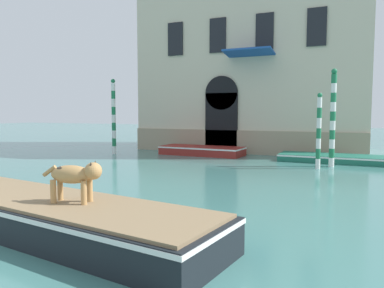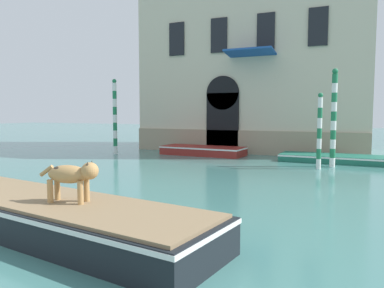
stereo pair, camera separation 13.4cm
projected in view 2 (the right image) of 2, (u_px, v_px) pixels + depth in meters
palazzo_left at (256, 32)px, 24.07m from camera, size 13.88×7.40×15.25m
boat_foreground at (48, 214)px, 7.69m from camera, size 7.99×3.08×0.72m
dog_on_deck at (72, 175)px, 7.23m from camera, size 1.21×0.53×0.82m
boat_moored_near_palazzo at (203, 150)px, 21.40m from camera, size 4.85×2.04×0.49m
boat_moored_far at (346, 159)px, 18.07m from camera, size 6.27×1.97×0.36m
mooring_pole_0 at (115, 116)px, 21.76m from camera, size 0.24×0.24×4.35m
mooring_pole_1 at (319, 131)px, 16.01m from camera, size 0.21×0.21×3.27m
mooring_pole_2 at (334, 118)px, 16.57m from camera, size 0.25×0.25×4.37m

